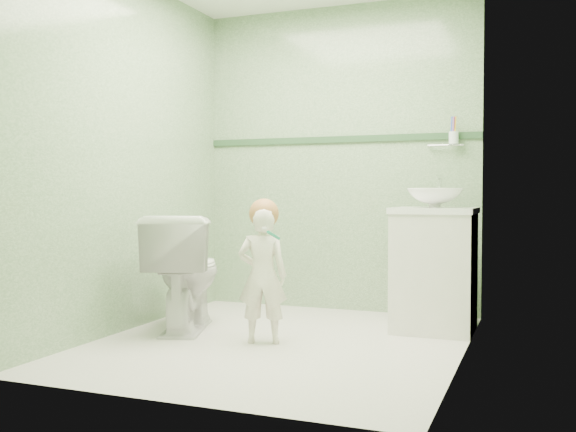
% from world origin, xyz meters
% --- Properties ---
extents(ground, '(2.50, 2.50, 0.00)m').
position_xyz_m(ground, '(0.00, 0.00, 0.00)').
color(ground, beige).
rests_on(ground, ground).
extents(room_shell, '(2.50, 2.54, 2.40)m').
position_xyz_m(room_shell, '(0.00, 0.00, 1.20)').
color(room_shell, gray).
rests_on(room_shell, ground).
extents(trim_stripe, '(2.20, 0.02, 0.05)m').
position_xyz_m(trim_stripe, '(0.00, 1.24, 1.35)').
color(trim_stripe, '#2B4C2D').
rests_on(trim_stripe, room_shell).
extents(vanity, '(0.52, 0.50, 0.80)m').
position_xyz_m(vanity, '(0.84, 0.70, 0.40)').
color(vanity, silver).
rests_on(vanity, ground).
extents(counter, '(0.54, 0.52, 0.04)m').
position_xyz_m(counter, '(0.84, 0.70, 0.81)').
color(counter, white).
rests_on(counter, vanity).
extents(basin, '(0.37, 0.37, 0.13)m').
position_xyz_m(basin, '(0.84, 0.70, 0.89)').
color(basin, white).
rests_on(basin, counter).
extents(faucet, '(0.03, 0.13, 0.18)m').
position_xyz_m(faucet, '(0.84, 0.89, 0.97)').
color(faucet, silver).
rests_on(faucet, counter).
extents(cup_holder, '(0.26, 0.07, 0.21)m').
position_xyz_m(cup_holder, '(0.89, 1.18, 1.33)').
color(cup_holder, silver).
rests_on(cup_holder, room_shell).
extents(toilet, '(0.65, 0.86, 0.78)m').
position_xyz_m(toilet, '(-0.74, 0.13, 0.39)').
color(toilet, white).
rests_on(toilet, ground).
extents(toddler, '(0.35, 0.28, 0.83)m').
position_xyz_m(toddler, '(-0.09, -0.04, 0.42)').
color(toddler, beige).
rests_on(toddler, ground).
extents(hair_cap, '(0.19, 0.19, 0.19)m').
position_xyz_m(hair_cap, '(-0.09, -0.02, 0.80)').
color(hair_cap, '#A96D3A').
rests_on(hair_cap, toddler).
extents(teal_toothbrush, '(0.10, 0.14, 0.08)m').
position_xyz_m(teal_toothbrush, '(0.01, -0.14, 0.68)').
color(teal_toothbrush, '#12825D').
rests_on(teal_toothbrush, toddler).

